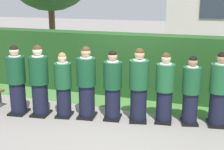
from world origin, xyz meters
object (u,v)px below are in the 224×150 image
at_px(student_front_row_2, 63,87).
at_px(student_front_row_6, 165,90).
at_px(student_front_row_4, 113,87).
at_px(student_front_row_7, 191,92).
at_px(student_front_row_3, 86,84).
at_px(student_front_row_8, 219,91).
at_px(student_front_row_1, 39,82).
at_px(student_front_row_5, 139,87).
at_px(student_front_row_0, 17,82).

relative_size(student_front_row_2, student_front_row_6, 0.96).
xyz_separation_m(student_front_row_4, student_front_row_7, (1.70, 0.33, -0.03)).
distance_m(student_front_row_3, student_front_row_8, 2.93).
height_order(student_front_row_3, student_front_row_4, student_front_row_3).
bearing_deg(student_front_row_3, student_front_row_1, -167.21).
xyz_separation_m(student_front_row_2, student_front_row_6, (2.28, 0.47, 0.03)).
bearing_deg(student_front_row_7, student_front_row_8, 10.10).
relative_size(student_front_row_2, student_front_row_7, 1.00).
bearing_deg(student_front_row_5, student_front_row_2, -169.13).
bearing_deg(student_front_row_3, student_front_row_8, 10.57).
distance_m(student_front_row_0, student_front_row_5, 2.90).
distance_m(student_front_row_7, student_front_row_8, 0.59).
bearing_deg(student_front_row_8, student_front_row_5, -168.65).
distance_m(student_front_row_1, student_front_row_4, 1.74).
height_order(student_front_row_3, student_front_row_7, student_front_row_3).
height_order(student_front_row_2, student_front_row_7, student_front_row_7).
xyz_separation_m(student_front_row_1, student_front_row_8, (3.98, 0.79, -0.03)).
height_order(student_front_row_5, student_front_row_8, student_front_row_5).
relative_size(student_front_row_0, student_front_row_4, 1.04).
height_order(student_front_row_0, student_front_row_5, student_front_row_5).
bearing_deg(student_front_row_6, student_front_row_5, -166.49).
height_order(student_front_row_0, student_front_row_4, student_front_row_0).
xyz_separation_m(student_front_row_2, student_front_row_5, (1.72, 0.33, 0.07)).
relative_size(student_front_row_0, student_front_row_1, 0.99).
relative_size(student_front_row_4, student_front_row_6, 1.01).
bearing_deg(student_front_row_4, student_front_row_0, -168.52).
bearing_deg(student_front_row_4, student_front_row_8, 10.70).
bearing_deg(student_front_row_3, student_front_row_4, 10.10).
bearing_deg(student_front_row_8, student_front_row_2, -168.89).
bearing_deg(student_front_row_5, student_front_row_4, -171.19).
bearing_deg(student_front_row_0, student_front_row_4, 11.48).
bearing_deg(student_front_row_6, student_front_row_3, -169.23).
xyz_separation_m(student_front_row_2, student_front_row_3, (0.53, 0.13, 0.07)).
bearing_deg(student_front_row_6, student_front_row_2, -168.47).
bearing_deg(student_front_row_7, student_front_row_5, -168.01).
distance_m(student_front_row_6, student_front_row_8, 1.15).
bearing_deg(student_front_row_8, student_front_row_1, -168.81).
distance_m(student_front_row_1, student_front_row_8, 4.06).
bearing_deg(student_front_row_6, student_front_row_0, -168.64).
relative_size(student_front_row_4, student_front_row_7, 1.05).
height_order(student_front_row_1, student_front_row_7, student_front_row_1).
height_order(student_front_row_0, student_front_row_2, student_front_row_0).
relative_size(student_front_row_2, student_front_row_3, 0.91).
bearing_deg(student_front_row_0, student_front_row_5, 10.94).
xyz_separation_m(student_front_row_1, student_front_row_6, (2.85, 0.58, -0.05)).
bearing_deg(student_front_row_6, student_front_row_4, -168.87).
relative_size(student_front_row_5, student_front_row_7, 1.09).
bearing_deg(student_front_row_2, student_front_row_7, 11.32).
distance_m(student_front_row_4, student_front_row_7, 1.74).
height_order(student_front_row_0, student_front_row_7, student_front_row_0).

